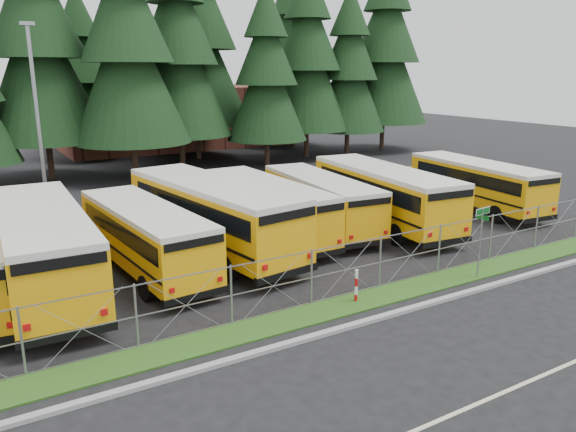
% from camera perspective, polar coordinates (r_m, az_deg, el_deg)
% --- Properties ---
extents(ground, '(120.00, 120.00, 0.00)m').
position_cam_1_polar(ground, '(22.54, 9.53, -5.89)').
color(ground, black).
rests_on(ground, ground).
extents(curb, '(50.00, 0.25, 0.12)m').
position_cam_1_polar(curb, '(20.45, 15.21, -8.26)').
color(curb, gray).
rests_on(curb, ground).
extents(grass_verge, '(50.00, 1.40, 0.06)m').
position_cam_1_polar(grass_verge, '(21.36, 12.50, -7.15)').
color(grass_verge, '#264D16').
rests_on(grass_verge, ground).
extents(road_lane_line, '(50.00, 0.12, 0.01)m').
position_cam_1_polar(road_lane_line, '(17.82, 26.83, -13.19)').
color(road_lane_line, beige).
rests_on(road_lane_line, ground).
extents(chainlink_fence, '(44.00, 0.10, 2.00)m').
position_cam_1_polar(chainlink_fence, '(21.50, 11.37, -4.18)').
color(chainlink_fence, gray).
rests_on(chainlink_fence, ground).
extents(brick_building, '(22.00, 10.00, 6.00)m').
position_cam_1_polar(brick_building, '(59.54, -11.53, 9.83)').
color(brick_building, brown).
rests_on(brick_building, ground).
extents(bus_1, '(3.26, 12.03, 3.13)m').
position_cam_1_polar(bus_1, '(22.11, -23.65, -3.10)').
color(bus_1, '#DE9F07').
rests_on(bus_1, ground).
extents(bus_2, '(3.21, 10.46, 2.70)m').
position_cam_1_polar(bus_2, '(23.02, -14.57, -2.18)').
color(bus_2, '#DE9F07').
rests_on(bus_2, ground).
extents(bus_3, '(4.48, 12.49, 3.20)m').
position_cam_1_polar(bus_3, '(24.72, -8.16, -0.07)').
color(bus_3, '#DE9F07').
rests_on(bus_3, ground).
extents(bus_4, '(2.63, 10.65, 2.78)m').
position_cam_1_polar(bus_4, '(26.64, -2.61, 0.68)').
color(bus_4, '#DE9F07').
rests_on(bus_4, ground).
extents(bus_5, '(3.44, 10.44, 2.69)m').
position_cam_1_polar(bus_5, '(28.27, 3.00, 1.41)').
color(bus_5, '#DE9F07').
rests_on(bus_5, ground).
extents(bus_6, '(3.95, 11.82, 3.04)m').
position_cam_1_polar(bus_6, '(29.14, 9.23, 2.00)').
color(bus_6, '#DE9F07').
rests_on(bus_6, ground).
extents(bus_east, '(3.42, 10.71, 2.76)m').
position_cam_1_polar(bus_east, '(33.96, 18.19, 3.02)').
color(bus_east, '#DE9F07').
rests_on(bus_east, ground).
extents(street_sign, '(0.84, 0.55, 2.81)m').
position_cam_1_polar(street_sign, '(22.47, 19.05, -1.12)').
color(street_sign, gray).
rests_on(street_sign, ground).
extents(striped_bollard, '(0.11, 0.11, 1.20)m').
position_cam_1_polar(striped_bollard, '(19.64, 6.94, -7.09)').
color(striped_bollard, '#B20C0C').
rests_on(striped_bollard, ground).
extents(light_standard, '(0.70, 0.35, 10.14)m').
position_cam_1_polar(light_standard, '(32.54, -24.12, 9.34)').
color(light_standard, gray).
rests_on(light_standard, ground).
extents(conifer_3, '(8.56, 8.56, 18.93)m').
position_cam_1_polar(conifer_3, '(44.05, -24.10, 15.64)').
color(conifer_3, black).
rests_on(conifer_3, ground).
extents(conifer_4, '(8.25, 8.25, 18.24)m').
position_cam_1_polar(conifer_4, '(41.86, -16.02, 15.96)').
color(conifer_4, black).
rests_on(conifer_4, ground).
extents(conifer_5, '(8.13, 8.13, 17.97)m').
position_cam_1_polar(conifer_5, '(46.14, -11.15, 15.92)').
color(conifer_5, black).
rests_on(conifer_5, ground).
extents(conifer_6, '(6.57, 6.57, 14.53)m').
position_cam_1_polar(conifer_6, '(46.49, -2.22, 14.05)').
color(conifer_6, black).
rests_on(conifer_6, ground).
extents(conifer_7, '(7.67, 7.67, 16.96)m').
position_cam_1_polar(conifer_7, '(50.95, 1.95, 15.48)').
color(conifer_7, black).
rests_on(conifer_7, ground).
extents(conifer_8, '(6.84, 6.84, 15.12)m').
position_cam_1_polar(conifer_8, '(52.76, 6.19, 14.39)').
color(conifer_8, black).
rests_on(conifer_8, ground).
extents(conifer_9, '(8.38, 8.38, 18.53)m').
position_cam_1_polar(conifer_9, '(56.54, 9.88, 16.02)').
color(conifer_9, black).
rests_on(conifer_9, ground).
extents(conifer_11, '(6.68, 6.68, 14.77)m').
position_cam_1_polar(conifer_11, '(52.81, -20.23, 13.40)').
color(conifer_11, black).
rests_on(conifer_11, ground).
extents(conifer_12, '(9.41, 9.41, 20.81)m').
position_cam_1_polar(conifer_12, '(50.96, -9.53, 17.47)').
color(conifer_12, black).
rests_on(conifer_12, ground).
extents(conifer_13, '(8.25, 8.25, 18.23)m').
position_cam_1_polar(conifer_13, '(58.46, 0.51, 16.03)').
color(conifer_13, black).
rests_on(conifer_13, ground).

